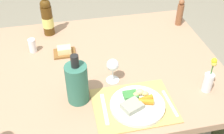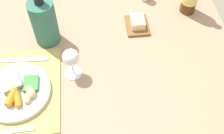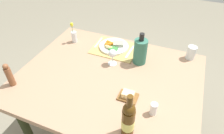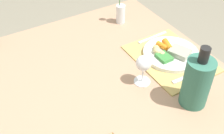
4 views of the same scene
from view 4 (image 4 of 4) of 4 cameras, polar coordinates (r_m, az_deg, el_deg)
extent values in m
cube|color=tan|center=(1.17, 0.75, -7.15)|extent=(1.35, 1.09, 0.04)
cylinder|color=#282D17|center=(1.94, 2.87, 0.69)|extent=(0.07, 0.07, 0.72)
cube|color=tan|center=(1.37, 11.52, 1.72)|extent=(0.39, 0.30, 0.01)
cylinder|color=white|center=(1.38, 11.69, 2.62)|extent=(0.26, 0.26, 0.02)
cube|color=#989A86|center=(1.36, 13.33, 2.88)|extent=(0.11, 0.10, 0.03)
cylinder|color=orange|center=(1.39, 11.00, 4.37)|extent=(0.08, 0.05, 0.03)
cylinder|color=orange|center=(1.38, 10.00, 4.23)|extent=(0.06, 0.04, 0.02)
ellipsoid|color=#DAB16E|center=(1.34, 9.91, 2.74)|extent=(0.03, 0.03, 0.02)
ellipsoid|color=tan|center=(1.34, 8.99, 3.24)|extent=(0.04, 0.04, 0.03)
ellipsoid|color=#D5C070|center=(1.37, 8.81, 3.83)|extent=(0.03, 0.03, 0.02)
cube|color=#39823A|center=(1.32, 10.38, 1.95)|extent=(0.07, 0.06, 0.02)
cube|color=silver|center=(1.29, 15.52, -1.58)|extent=(0.03, 0.20, 0.00)
cube|color=silver|center=(1.48, 8.12, 5.89)|extent=(0.02, 0.18, 0.00)
cylinder|color=white|center=(1.23, 6.00, -2.87)|extent=(0.07, 0.07, 0.00)
cylinder|color=white|center=(1.20, 6.12, -1.59)|extent=(0.01, 0.01, 0.07)
sphere|color=white|center=(1.16, 6.35, 0.78)|extent=(0.07, 0.07, 0.07)
cylinder|color=silver|center=(1.58, 1.73, 10.52)|extent=(0.05, 0.05, 0.10)
cylinder|color=#3F7233|center=(1.56, 1.49, 11.85)|extent=(0.00, 0.00, 0.19)
cylinder|color=#3F7233|center=(1.57, 1.52, 11.65)|extent=(0.00, 0.00, 0.17)
cylinder|color=#336D59|center=(1.12, 16.56, -3.05)|extent=(0.11, 0.11, 0.21)
cylinder|color=black|center=(1.03, 17.94, 2.32)|extent=(0.04, 0.04, 0.06)
camera|label=1|loc=(1.73, 54.57, 32.06)|focal=44.73mm
camera|label=2|loc=(1.46, -16.20, 43.88)|focal=46.28mm
camera|label=3|loc=(0.67, -107.31, 4.36)|focal=31.82mm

